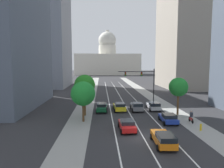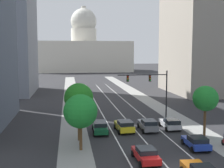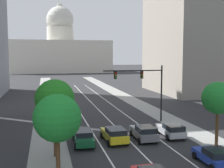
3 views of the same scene
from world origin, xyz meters
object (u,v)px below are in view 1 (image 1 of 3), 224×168
traffic_signal_mast (143,79)px  street_tree_mid_left (85,85)px  capitol_building (107,61)px  fire_hydrant (201,127)px  car_blue (168,118)px  street_tree_near_left (83,94)px  car_red (127,125)px  car_gray (137,106)px  car_green (102,107)px  car_yellow (119,106)px  cyclist (191,117)px  car_silver (154,106)px  car_orange (164,139)px  street_tree_far_right (178,87)px

traffic_signal_mast → street_tree_mid_left: 15.80m
capitol_building → fire_hydrant: size_ratio=54.17×
car_blue → street_tree_near_left: 12.73m
car_red → street_tree_mid_left: 10.66m
car_gray → car_green: bearing=92.3°
car_yellow → cyclist: 12.39m
car_silver → cyclist: bearing=-157.0°
car_orange → street_tree_near_left: size_ratio=0.76×
traffic_signal_mast → cyclist: 16.46m
car_orange → street_tree_far_right: size_ratio=0.72×
capitol_building → car_yellow: (-1.57, -126.20, -9.66)m
car_green → street_tree_mid_left: (-2.76, -2.89, 4.21)m
street_tree_mid_left → car_yellow: bearing=26.3°
capitol_building → traffic_signal_mast: size_ratio=6.24×
traffic_signal_mast → fire_hydrant: bearing=-79.5°
car_green → cyclist: bearing=-119.0°
car_gray → street_tree_mid_left: size_ratio=0.66×
car_yellow → cyclist: (9.64, -7.78, 0.05)m
street_tree_far_right → car_yellow: bearing=160.8°
car_gray → car_green: (-6.32, -0.06, -0.02)m
car_yellow → fire_hydrant: bearing=-142.5°
car_red → car_yellow: (0.01, 10.70, 0.07)m
car_yellow → cyclist: cyclist is taller
car_yellow → street_tree_near_left: bearing=135.4°
capitol_building → car_silver: (4.74, -125.81, -9.68)m
car_red → street_tree_mid_left: street_tree_mid_left is taller
traffic_signal_mast → car_silver: bearing=-86.2°
car_silver → street_tree_far_right: street_tree_far_right is taller
car_red → fire_hydrant: bearing=-95.2°
car_blue → street_tree_near_left: (-12.19, 1.32, 3.40)m
car_blue → car_silver: car_silver is taller
car_yellow → street_tree_far_right: 10.66m
car_silver → car_yellow: bearing=94.3°
traffic_signal_mast → car_green: bearing=-139.6°
car_red → cyclist: size_ratio=2.45×
cyclist → street_tree_near_left: size_ratio=0.29×
car_silver → traffic_signal_mast: 8.50m
cyclist → street_tree_far_right: street_tree_far_right is taller
car_blue → car_green: car_green is taller
car_gray → car_yellow: size_ratio=1.03×
car_blue → street_tree_near_left: size_ratio=0.69×
car_silver → street_tree_near_left: bearing=120.1°
car_gray → street_tree_mid_left: (-9.08, -2.96, 4.20)m
street_tree_far_right → car_gray: bearing=152.2°
car_silver → cyclist: size_ratio=2.53×
car_silver → street_tree_far_right: (3.09, -3.66, 3.83)m
car_silver → car_orange: car_silver is taller
car_red → cyclist: cyclist is taller
car_yellow → street_tree_mid_left: street_tree_mid_left is taller
street_tree_far_right → car_silver: bearing=130.2°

